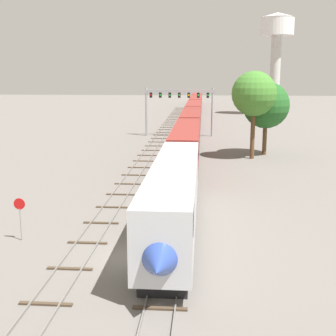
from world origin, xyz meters
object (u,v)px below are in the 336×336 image
object	(u,v)px
passenger_train	(194,113)
stop_sign	(20,213)
signal_gantry	(179,100)
water_tower	(277,37)
trackside_tree_mid	(254,94)
trackside_tree_left	(266,105)

from	to	relation	value
passenger_train	stop_sign	size ratio (longest dim) A/B	53.33
signal_gantry	water_tower	size ratio (longest dim) A/B	0.47
trackside_tree_mid	passenger_train	bearing A→B (deg)	102.41
water_tower	stop_sign	xyz separation A→B (m)	(-30.35, -93.95, -17.82)
passenger_train	trackside_tree_left	xyz separation A→B (m)	(10.23, -34.58, 4.04)
trackside_tree_left	trackside_tree_mid	world-z (taller)	trackside_tree_mid
stop_sign	trackside_tree_left	xyz separation A→B (m)	(20.23, 33.77, 4.78)
stop_sign	passenger_train	bearing A→B (deg)	81.68
signal_gantry	trackside_tree_mid	bearing A→B (deg)	-63.03
passenger_train	stop_sign	world-z (taller)	passenger_train
stop_sign	trackside_tree_left	distance (m)	39.66
signal_gantry	stop_sign	xyz separation A→B (m)	(-7.75, -51.43, -4.33)
passenger_train	signal_gantry	bearing A→B (deg)	-97.57
signal_gantry	trackside_tree_left	world-z (taller)	trackside_tree_left
stop_sign	trackside_tree_left	bearing A→B (deg)	59.08
passenger_train	signal_gantry	size ratio (longest dim) A/B	12.69
passenger_train	water_tower	distance (m)	36.89
water_tower	trackside_tree_mid	distance (m)	65.35
signal_gantry	water_tower	world-z (taller)	water_tower
passenger_train	signal_gantry	world-z (taller)	signal_gantry
signal_gantry	water_tower	bearing A→B (deg)	62.01
signal_gantry	stop_sign	distance (m)	52.19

